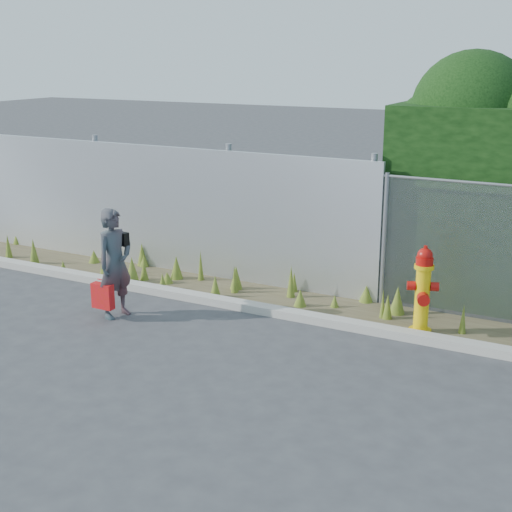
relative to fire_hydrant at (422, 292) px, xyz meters
name	(u,v)px	position (x,y,z in m)	size (l,w,h in m)	color
ground	(226,363)	(-1.90, -2.08, -0.61)	(80.00, 80.00, 0.00)	#3A3A3D
curb	(287,313)	(-1.90, -0.28, -0.55)	(16.00, 0.22, 0.12)	#AAA599
weed_strip	(274,291)	(-2.42, 0.36, -0.48)	(16.00, 1.30, 0.54)	brown
corrugated_fence	(150,207)	(-5.15, 0.92, 0.49)	(8.50, 0.21, 2.30)	silver
fire_hydrant	(422,292)	(0.00, 0.00, 0.00)	(0.42, 0.38, 1.26)	yellow
woman	(115,263)	(-4.15, -1.37, 0.20)	(0.59, 0.39, 1.62)	#106166
red_tote_bag	(103,296)	(-4.24, -1.58, -0.26)	(0.34, 0.12, 0.44)	red
black_shoulder_bag	(120,238)	(-4.18, -1.18, 0.52)	(0.26, 0.11, 0.19)	black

